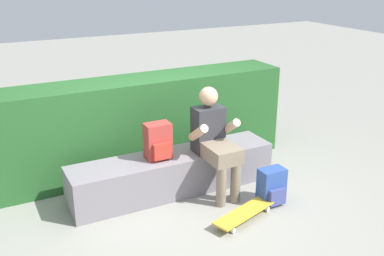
% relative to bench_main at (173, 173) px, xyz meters
% --- Properties ---
extents(ground_plane, '(24.00, 24.00, 0.00)m').
position_rel_bench_main_xyz_m(ground_plane, '(0.00, -0.36, -0.23)').
color(ground_plane, gray).
extents(bench_main, '(2.36, 0.51, 0.45)m').
position_rel_bench_main_xyz_m(bench_main, '(0.00, 0.00, 0.00)').
color(bench_main, gray).
rests_on(bench_main, ground).
extents(person_skater, '(0.49, 0.62, 1.20)m').
position_rel_bench_main_xyz_m(person_skater, '(0.40, -0.22, 0.42)').
color(person_skater, '#333338').
rests_on(person_skater, ground).
extents(skateboard_near_person, '(0.82, 0.44, 0.09)m').
position_rel_bench_main_xyz_m(skateboard_near_person, '(0.39, -0.89, -0.15)').
color(skateboard_near_person, gold).
rests_on(skateboard_near_person, ground).
extents(backpack_on_bench, '(0.28, 0.23, 0.40)m').
position_rel_bench_main_xyz_m(backpack_on_bench, '(-0.18, -0.01, 0.42)').
color(backpack_on_bench, '#B23833').
rests_on(backpack_on_bench, bench_main).
extents(backpack_on_ground, '(0.28, 0.23, 0.40)m').
position_rel_bench_main_xyz_m(backpack_on_ground, '(0.83, -0.74, -0.03)').
color(backpack_on_ground, '#2D4C99').
rests_on(backpack_on_ground, ground).
extents(hedge_row, '(4.40, 0.61, 1.16)m').
position_rel_bench_main_xyz_m(hedge_row, '(-0.40, 0.78, 0.36)').
color(hedge_row, '#255927').
rests_on(hedge_row, ground).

